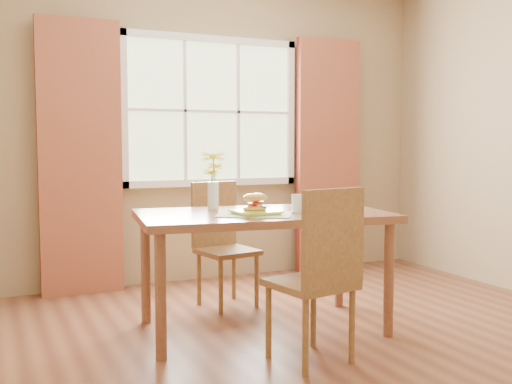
{
  "coord_description": "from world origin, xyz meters",
  "views": [
    {
      "loc": [
        -1.85,
        -3.16,
        1.21
      ],
      "look_at": [
        -0.29,
        0.27,
        0.91
      ],
      "focal_mm": 42.0,
      "sensor_mm": 36.0,
      "label": 1
    }
  ],
  "objects": [
    {
      "name": "chair_near",
      "position": [
        -0.21,
        -0.39,
        0.54
      ],
      "size": [
        0.47,
        0.47,
        0.98
      ],
      "rotation": [
        0.0,
        0.0,
        0.18
      ],
      "color": "olive",
      "rests_on": "room"
    },
    {
      "name": "curtain_right",
      "position": [
        1.15,
        1.78,
        1.1
      ],
      "size": [
        0.65,
        0.08,
        2.2
      ],
      "primitive_type": "cube",
      "color": "maroon",
      "rests_on": "room"
    },
    {
      "name": "placemat",
      "position": [
        -0.34,
        0.19,
        0.78
      ],
      "size": [
        0.56,
        0.51,
        0.01
      ],
      "primitive_type": "cube",
      "rotation": [
        0.0,
        0.0,
        -0.54
      ],
      "color": "beige",
      "rests_on": "dining_table"
    },
    {
      "name": "chair_far",
      "position": [
        -0.24,
        1.02,
        0.51
      ],
      "size": [
        0.45,
        0.45,
        0.93
      ],
      "rotation": [
        0.0,
        0.0,
        0.19
      ],
      "color": "olive",
      "rests_on": "room"
    },
    {
      "name": "room",
      "position": [
        0.0,
        0.0,
        1.35
      ],
      "size": [
        4.24,
        3.84,
        2.74
      ],
      "color": "brown",
      "rests_on": "ground"
    },
    {
      "name": "water_glass",
      "position": [
        -0.04,
        0.19,
        0.83
      ],
      "size": [
        0.08,
        0.08,
        0.12
      ],
      "color": "silver",
      "rests_on": "dining_table"
    },
    {
      "name": "window",
      "position": [
        0.0,
        1.87,
        1.5
      ],
      "size": [
        1.62,
        0.06,
        1.32
      ],
      "color": "#B5C797",
      "rests_on": "room"
    },
    {
      "name": "curtain_left",
      "position": [
        -1.15,
        1.78,
        1.1
      ],
      "size": [
        0.65,
        0.08,
        2.2
      ],
      "primitive_type": "cube",
      "color": "maroon",
      "rests_on": "room"
    },
    {
      "name": "plate",
      "position": [
        -0.33,
        0.19,
        0.79
      ],
      "size": [
        0.28,
        0.28,
        0.01
      ],
      "primitive_type": "cube",
      "rotation": [
        0.0,
        0.0,
        0.09
      ],
      "color": "#AFD535",
      "rests_on": "placemat"
    },
    {
      "name": "flower_vase",
      "position": [
        -0.46,
        0.59,
        1.01
      ],
      "size": [
        0.16,
        0.16,
        0.39
      ],
      "color": "silver",
      "rests_on": "dining_table"
    },
    {
      "name": "dining_table",
      "position": [
        -0.22,
        0.32,
        0.69
      ],
      "size": [
        1.69,
        1.09,
        0.77
      ],
      "rotation": [
        0.0,
        0.0,
        -0.13
      ],
      "color": "brown",
      "rests_on": "room"
    },
    {
      "name": "croissant_sandwich",
      "position": [
        -0.33,
        0.2,
        0.85
      ],
      "size": [
        0.17,
        0.12,
        0.12
      ],
      "rotation": [
        0.0,
        0.0,
        -0.09
      ],
      "color": "#E9B64F",
      "rests_on": "plate"
    }
  ]
}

